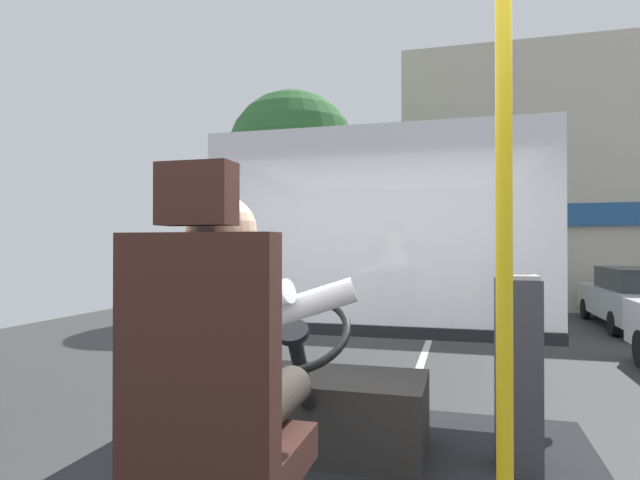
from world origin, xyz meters
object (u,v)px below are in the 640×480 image
object	(u,v)px
fare_box	(518,372)
parked_car_black	(573,281)
driver_seat	(213,419)
steering_console	(322,409)
handrail_pole	(504,232)
parked_car_charcoal	(558,272)
bus_driver	(230,348)

from	to	relation	value
fare_box	parked_car_black	distance (m)	16.16
driver_seat	steering_console	world-z (taller)	driver_seat
handrail_pole	parked_car_charcoal	xyz separation A→B (m)	(3.67, 21.60, -1.16)
fare_box	parked_car_black	world-z (taller)	fare_box
driver_seat	bus_driver	distance (m)	0.23
handrail_pole	fare_box	distance (m)	1.45
steering_console	handrail_pole	xyz separation A→B (m)	(0.84, -1.25, 0.92)
driver_seat	bus_driver	world-z (taller)	driver_seat
steering_console	handrail_pole	bearing A→B (deg)	-56.16
steering_console	parked_car_black	distance (m)	16.41
driver_seat	fare_box	xyz separation A→B (m)	(1.00, 1.30, -0.10)
bus_driver	handrail_pole	xyz separation A→B (m)	(0.84, -0.10, 0.37)
driver_seat	steering_console	size ratio (longest dim) A/B	1.22
steering_console	parked_car_black	bearing A→B (deg)	75.08
handrail_pole	parked_car_charcoal	world-z (taller)	handrail_pole
bus_driver	handrail_pole	bearing A→B (deg)	-6.72
parked_car_charcoal	fare_box	bearing A→B (deg)	-99.81
parked_car_black	steering_console	bearing A→B (deg)	-104.92
handrail_pole	parked_car_charcoal	size ratio (longest dim) A/B	0.52
parked_car_black	parked_car_charcoal	world-z (taller)	parked_car_charcoal
bus_driver	steering_console	world-z (taller)	bus_driver
driver_seat	fare_box	bearing A→B (deg)	52.61
driver_seat	bus_driver	bearing A→B (deg)	90.00
steering_console	parked_car_black	xyz separation A→B (m)	(4.22, 15.85, -0.31)
driver_seat	parked_car_charcoal	distance (m)	22.09
fare_box	parked_car_black	size ratio (longest dim) A/B	0.22
bus_driver	steering_console	distance (m)	1.28
fare_box	parked_car_black	xyz separation A→B (m)	(3.23, 15.82, -0.56)
bus_driver	parked_car_charcoal	bearing A→B (deg)	78.16
handrail_pole	parked_car_black	world-z (taller)	handrail_pole
driver_seat	parked_car_charcoal	world-z (taller)	driver_seat
parked_car_charcoal	steering_console	bearing A→B (deg)	-102.49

